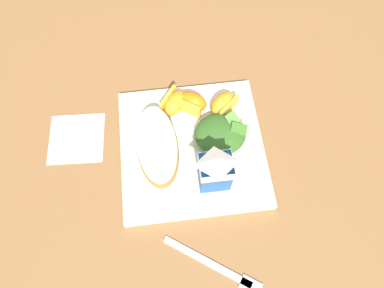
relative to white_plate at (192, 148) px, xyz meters
The scene contains 10 objects.
ground 0.01m from the white_plate, ahead, with size 3.00×3.00×0.00m, color olive.
white_plate is the anchor object (origin of this frame).
cheesy_pizza_bread 0.07m from the white_plate, ahead, with size 0.09×0.17×0.04m.
green_salad_pile 0.06m from the white_plate, 169.77° to the right, with size 0.10×0.09×0.05m.
milk_carton 0.11m from the white_plate, 112.53° to the left, with size 0.06×0.04×0.11m.
orange_wedge_front 0.11m from the white_plate, 133.89° to the right, with size 0.07×0.07×0.04m.
orange_wedge_middle 0.09m from the white_plate, 97.18° to the right, with size 0.07×0.06×0.04m.
orange_wedge_rear 0.10m from the white_plate, 74.43° to the right, with size 0.06×0.07×0.04m.
paper_napkin 0.24m from the white_plate, 12.76° to the right, with size 0.11×0.11×0.00m, color white.
metal_fork 0.23m from the white_plate, 94.65° to the left, with size 0.17×0.12×0.01m.
Camera 1 is at (0.03, 0.28, 0.63)m, focal length 32.27 mm.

